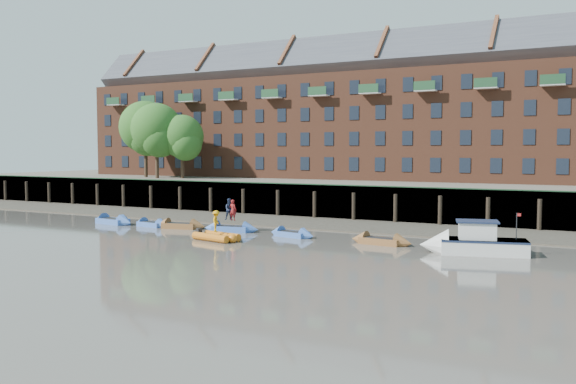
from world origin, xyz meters
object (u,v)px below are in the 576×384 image
Objects in this scene: rowboat_0 at (113,221)px; rowboat_3 at (231,229)px; person_rib_crew at (216,221)px; person_rower_a at (233,210)px; rowboat_2 at (180,226)px; rowboat_6 at (381,241)px; rowboat_4 at (292,234)px; motor_launch at (466,243)px; person_rower_b at (230,209)px; rib_tender at (218,237)px; rowboat_1 at (152,224)px.

rowboat_0 is 12.14m from rowboat_3.
person_rower_a is at bearing -2.98° from person_rib_crew.
rowboat_2 is 17.71m from rowboat_6.
person_rower_a is at bearing 11.19° from rowboat_0.
rowboat_2 is at bearing 5.31° from person_rower_a.
rowboat_0 is 1.18× the size of rowboat_4.
person_rower_b reaches higher than motor_launch.
motor_launch is 4.37× the size of person_rib_crew.
rowboat_0 is 30.98m from motor_launch.
person_rower_a is at bearing -173.55° from rowboat_4.
rowboat_6 is at bearing 177.47° from person_rower_a.
rowboat_2 is 5.22m from person_rower_a.
rowboat_4 is 6.17m from person_rower_b.
rowboat_4 is 5.88m from person_rib_crew.
rowboat_6 is 11.67m from rib_tender.
rib_tender is 2.27× the size of person_rower_a.
person_rower_a is at bearing 12.12° from rowboat_1.
rowboat_6 is 1.22× the size of rib_tender.
person_rower_b is (-19.10, 2.20, 1.07)m from motor_launch.
motor_launch reaches higher than rowboat_0.
rowboat_6 is at bearing 31.98° from rib_tender.
rowboat_0 is at bearing 141.99° from person_rower_b.
rowboat_2 reaches higher than rowboat_1.
person_rib_crew is (-17.21, -2.52, 0.70)m from motor_launch.
person_rib_crew is at bearing -14.70° from rowboat_1.
rowboat_3 reaches higher than rowboat_6.
person_rower_b reaches higher than rowboat_0.
rowboat_3 is 18.92m from motor_launch.
rowboat_0 is at bearing 4.19° from person_rower_a.
person_rower_a is (-5.53, 0.45, 1.53)m from rowboat_4.
rowboat_4 is at bearing -47.60° from person_rower_b.
rowboat_2 is 7.92m from rib_tender.
person_rower_b is at bearing -21.00° from motor_launch.
rowboat_4 is (10.52, -0.11, -0.03)m from rowboat_2.
rowboat_6 reaches higher than rowboat_1.
rowboat_4 is 5.69m from rib_tender.
person_rower_b is (-0.28, 0.25, 1.53)m from rowboat_3.
rowboat_2 is 7.81m from person_rib_crew.
rowboat_4 is 2.49× the size of person_rower_a.
rowboat_4 is at bearing 176.78° from person_rower_a.
person_rower_a is (-12.72, 0.88, 1.50)m from rowboat_6.
rowboat_0 is at bearing -168.44° from rowboat_4.
person_rib_crew reaches higher than motor_launch.
rowboat_1 is at bearing 169.93° from rib_tender.
rowboat_4 is 2.42× the size of person_rower_b.
person_rower_b reaches higher than person_rower_a.
rowboat_2 is at bearing 171.62° from rowboat_3.
person_rower_b is (7.54, 0.65, 1.56)m from rowboat_1.
rowboat_6 is at bearing 7.67° from rowboat_4.
person_rower_a reaches higher than rowboat_2.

